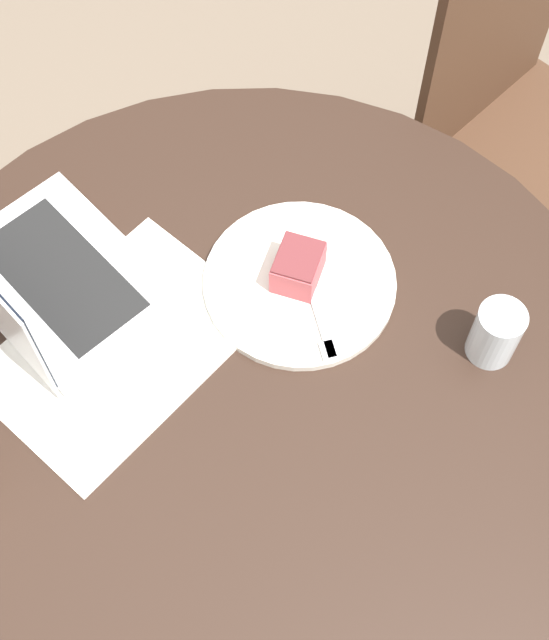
{
  "coord_description": "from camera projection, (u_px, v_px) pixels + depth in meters",
  "views": [
    {
      "loc": [
        -0.36,
        -0.33,
        1.8
      ],
      "look_at": [
        0.08,
        0.02,
        0.77
      ],
      "focal_mm": 50.0,
      "sensor_mm": 36.0,
      "label": 1
    }
  ],
  "objects": [
    {
      "name": "laptop",
      "position": [
        41.0,
        280.0,
        1.2
      ],
      "size": [
        0.26,
        0.33,
        0.21
      ],
      "rotation": [
        0.0,
        0.0,
        4.55
      ],
      "color": "silver",
      "rests_on": "dining_table"
    },
    {
      "name": "dining_table",
      "position": [
        251.0,
        432.0,
        1.31
      ],
      "size": [
        1.05,
        1.05,
        0.73
      ],
      "color": "black",
      "rests_on": "ground_plane"
    },
    {
      "name": "fork",
      "position": [
        320.0,
        316.0,
        1.2
      ],
      "size": [
        0.12,
        0.15,
        0.0
      ],
      "rotation": [
        0.0,
        0.0,
        4.05
      ],
      "color": "silver",
      "rests_on": "plate"
    },
    {
      "name": "plate",
      "position": [
        300.0,
        283.0,
        1.24
      ],
      "size": [
        0.27,
        0.27,
        0.01
      ],
      "color": "silver",
      "rests_on": "dining_table"
    },
    {
      "name": "chair",
      "position": [
        528.0,
        140.0,
        1.68
      ],
      "size": [
        0.47,
        0.47,
        0.94
      ],
      "rotation": [
        0.0,
        0.0,
        9.3
      ],
      "color": "#472D1E",
      "rests_on": "ground_plane"
    },
    {
      "name": "water_glass",
      "position": [
        496.0,
        333.0,
        1.16
      ],
      "size": [
        0.06,
        0.06,
        0.09
      ],
      "color": "silver",
      "rests_on": "dining_table"
    },
    {
      "name": "cake_slice",
      "position": [
        298.0,
        267.0,
        1.21
      ],
      "size": [
        0.09,
        0.08,
        0.05
      ],
      "rotation": [
        0.0,
        0.0,
        0.34
      ],
      "color": "#B74C51",
      "rests_on": "plate"
    },
    {
      "name": "paper_document",
      "position": [
        119.0,
        347.0,
        1.2
      ],
      "size": [
        0.36,
        0.26,
        0.0
      ],
      "rotation": [
        0.0,
        0.0,
        -0.06
      ],
      "color": "white",
      "rests_on": "dining_table"
    },
    {
      "name": "ground_plane",
      "position": [
        257.0,
        535.0,
        1.81
      ],
      "size": [
        12.0,
        12.0,
        0.0
      ],
      "primitive_type": "plane",
      "color": "#6B5B4C"
    }
  ]
}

